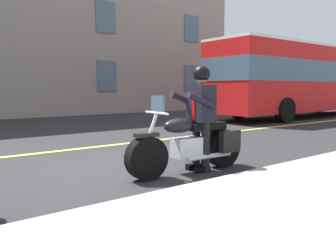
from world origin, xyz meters
name	(u,v)px	position (x,y,z in m)	size (l,w,h in m)	color
ground_plane	(117,166)	(0.00, 0.00, 0.00)	(80.00, 80.00, 0.00)	#28282B
lane_center_stripe	(74,149)	(0.00, -2.00, 0.01)	(60.00, 0.16, 0.01)	#E5DB4C
motorcycle_main	(191,145)	(-0.77, 1.11, 0.45)	(2.22, 0.64, 1.26)	black
rider_main	(200,109)	(-0.96, 1.11, 1.04)	(0.63, 0.56, 1.74)	black
bus_near	(304,77)	(-12.16, -3.87, 1.87)	(11.05, 2.70, 3.30)	red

